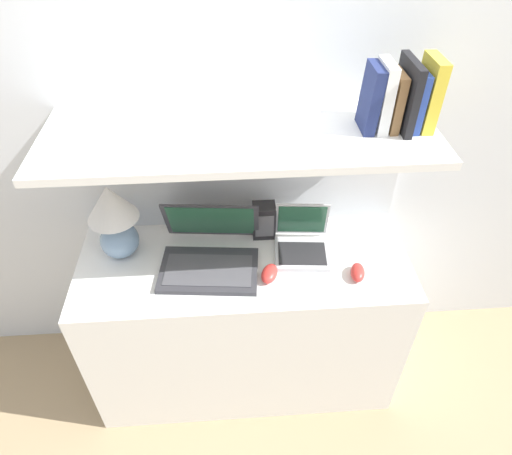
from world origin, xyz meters
TOP-DOWN VIEW (x-y plane):
  - ground_plane at (0.00, 0.00)m, footprint 12.00×12.00m
  - wall_back at (0.00, 0.57)m, footprint 6.00×0.05m
  - desk at (0.00, 0.25)m, footprint 1.31×0.51m
  - back_riser at (0.00, 0.53)m, footprint 1.31×0.04m
  - shelf at (0.00, 0.32)m, footprint 1.31×0.46m
  - table_lamp at (-0.48, 0.34)m, footprint 0.19×0.19m
  - laptop_large at (-0.13, 0.26)m, footprint 0.40×0.36m
  - laptop_small at (0.24, 0.31)m, footprint 0.23×0.24m
  - computer_mouse at (0.09, 0.16)m, footprint 0.09×0.11m
  - second_mouse at (0.43, 0.15)m, footprint 0.07×0.10m
  - router_box at (0.09, 0.41)m, footprint 0.09×0.08m
  - book_yellow at (0.61, 0.32)m, footprint 0.04×0.13m
  - book_blue at (0.57, 0.32)m, footprint 0.03×0.13m
  - book_black at (0.53, 0.32)m, footprint 0.03×0.18m
  - book_brown at (0.50, 0.32)m, footprint 0.03×0.12m
  - book_white at (0.46, 0.32)m, footprint 0.03×0.13m
  - book_navy at (0.42, 0.32)m, footprint 0.05×0.12m

SIDE VIEW (x-z plane):
  - ground_plane at x=0.00m, z-range 0.00..0.00m
  - desk at x=0.00m, z-range 0.00..0.77m
  - back_riser at x=0.00m, z-range 0.00..1.28m
  - computer_mouse at x=0.09m, z-range 0.77..0.81m
  - second_mouse at x=0.43m, z-range 0.77..0.81m
  - laptop_small at x=0.24m, z-range 0.72..0.90m
  - laptop_large at x=-0.13m, z-range 0.70..0.93m
  - router_box at x=0.09m, z-range 0.77..0.92m
  - table_lamp at x=-0.48m, z-range 0.79..1.12m
  - wall_back at x=0.00m, z-range 0.00..2.40m
  - shelf at x=0.00m, z-range 1.28..1.31m
  - book_brown at x=0.50m, z-range 1.31..1.50m
  - book_blue at x=0.57m, z-range 1.31..1.50m
  - book_navy at x=0.42m, z-range 1.31..1.52m
  - book_white at x=0.46m, z-range 1.31..1.53m
  - book_black at x=0.53m, z-range 1.31..1.53m
  - book_yellow at x=0.61m, z-range 1.31..1.54m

